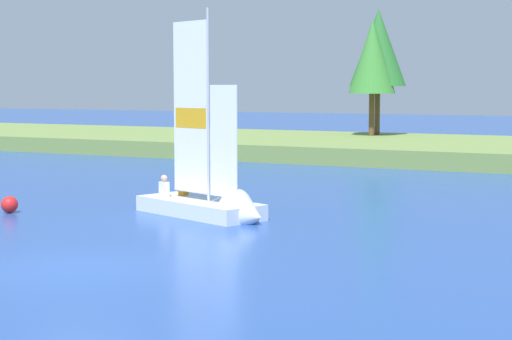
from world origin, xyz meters
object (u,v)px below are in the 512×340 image
shoreline_tree_midleft (372,57)px  sailboat (217,203)px  channel_buoy (9,205)px  shoreline_tree_left (378,48)px

shoreline_tree_midleft → sailboat: bearing=-79.6°
sailboat → channel_buoy: (-6.08, -1.94, -0.18)m
shoreline_tree_left → channel_buoy: size_ratio=15.09×
shoreline_tree_left → sailboat: bearing=-79.9°
shoreline_tree_left → channel_buoy: 30.87m
shoreline_tree_left → sailboat: size_ratio=1.17×
shoreline_tree_midleft → sailboat: 28.25m
channel_buoy → shoreline_tree_midleft: bearing=88.0°
shoreline_tree_midleft → channel_buoy: size_ratio=13.67×
sailboat → shoreline_tree_midleft: bearing=120.2°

